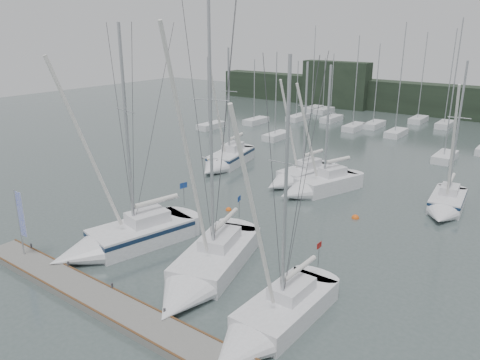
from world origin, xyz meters
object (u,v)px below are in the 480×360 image
object	(u,v)px
sailboat_near_left	(116,241)
sailboat_mid_d	(445,206)
sailboat_near_center	(201,274)
sailboat_mid_c	(315,187)
sailboat_near_right	(266,325)
sailboat_mid_a	(224,161)
dock_banner	(20,217)
buoy_b	(355,218)
buoy_a	(229,210)
sailboat_mid_b	(295,178)

from	to	relation	value
sailboat_near_left	sailboat_mid_d	distance (m)	24.86
sailboat_near_center	sailboat_mid_c	bearing A→B (deg)	80.25
sailboat_near_right	sailboat_mid_a	distance (m)	27.75
sailboat_near_left	dock_banner	distance (m)	5.87
sailboat_near_right	sailboat_mid_a	xyz separation A→B (m)	(-18.79, 20.42, 0.14)
buoy_b	buoy_a	bearing A→B (deg)	-152.71
sailboat_mid_b	sailboat_mid_c	world-z (taller)	sailboat_mid_b
sailboat_near_left	sailboat_mid_c	distance (m)	18.10
sailboat_near_left	buoy_b	size ratio (longest dim) A/B	26.58
sailboat_near_left	sailboat_mid_c	size ratio (longest dim) A/B	1.30
sailboat_mid_c	sailboat_mid_d	size ratio (longest dim) A/B	0.95
sailboat_near_left	sailboat_mid_b	bearing A→B (deg)	95.99
buoy_b	dock_banner	distance (m)	23.19
sailboat_near_center	sailboat_near_left	bearing A→B (deg)	165.36
sailboat_near_left	sailboat_near_right	size ratio (longest dim) A/B	1.11
sailboat_mid_a	dock_banner	size ratio (longest dim) A/B	2.98
sailboat_mid_d	sailboat_mid_c	bearing A→B (deg)	-174.16
buoy_a	buoy_b	size ratio (longest dim) A/B	0.85
sailboat_mid_d	sailboat_near_left	bearing A→B (deg)	-134.39
sailboat_near_right	sailboat_mid_a	world-z (taller)	sailboat_near_right
sailboat_mid_d	buoy_a	world-z (taller)	sailboat_mid_d
buoy_b	sailboat_mid_d	bearing A→B (deg)	45.83
sailboat_near_left	buoy_a	xyz separation A→B (m)	(1.50, 9.84, -0.65)
sailboat_near_left	sailboat_mid_a	world-z (taller)	sailboat_near_left
sailboat_mid_c	sailboat_near_center	bearing A→B (deg)	-63.99
sailboat_near_left	buoy_b	distance (m)	17.60
sailboat_mid_a	sailboat_near_right	bearing A→B (deg)	-58.99
sailboat_mid_d	sailboat_near_right	bearing A→B (deg)	-103.65
sailboat_near_right	buoy_a	xyz separation A→B (m)	(-11.11, 11.33, -0.51)
sailboat_mid_a	sailboat_mid_b	bearing A→B (deg)	-12.82
buoy_a	dock_banner	xyz separation A→B (m)	(-4.81, -14.12, 2.93)
sailboat_mid_d	buoy_a	size ratio (longest dim) A/B	25.32
sailboat_mid_a	buoy_b	size ratio (longest dim) A/B	22.33
sailboat_near_right	buoy_b	world-z (taller)	sailboat_near_right
sailboat_mid_d	dock_banner	distance (m)	30.36
sailboat_mid_b	dock_banner	bearing A→B (deg)	-94.92
sailboat_mid_b	dock_banner	distance (m)	23.83
sailboat_mid_a	sailboat_near_left	bearing A→B (deg)	-83.55
sailboat_mid_b	buoy_a	distance (m)	8.97
sailboat_mid_c	buoy_b	xyz separation A→B (m)	(5.12, -3.04, -0.61)
buoy_a	sailboat_mid_d	bearing A→B (deg)	35.21
sailboat_near_center	dock_banner	distance (m)	11.56
sailboat_mid_a	buoy_a	bearing A→B (deg)	-61.43
sailboat_mid_c	buoy_a	world-z (taller)	sailboat_mid_c
buoy_b	sailboat_mid_b	bearing A→B (deg)	150.71
sailboat_near_left	sailboat_mid_d	xyz separation A→B (m)	(15.31, 19.58, -0.10)
sailboat_near_right	dock_banner	world-z (taller)	sailboat_near_right
dock_banner	sailboat_mid_b	bearing A→B (deg)	72.26
buoy_b	dock_banner	world-z (taller)	dock_banner
buoy_a	sailboat_mid_b	bearing A→B (deg)	84.75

